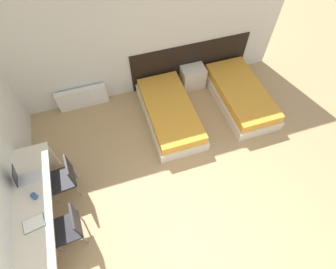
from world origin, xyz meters
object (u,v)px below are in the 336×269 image
(bed_near_door, at_px, (240,95))
(chair_near_notebook, at_px, (70,226))
(nightstand, at_px, (193,77))
(chair_near_laptop, at_px, (64,177))
(bed_near_window, at_px, (170,113))
(laptop, at_px, (24,177))

(bed_near_door, bearing_deg, chair_near_notebook, -154.34)
(nightstand, bearing_deg, chair_near_notebook, -138.61)
(chair_near_laptop, bearing_deg, nightstand, 26.06)
(nightstand, bearing_deg, chair_near_laptop, -149.07)
(bed_near_window, bearing_deg, laptop, -159.32)
(chair_near_laptop, bearing_deg, bed_near_window, 19.55)
(chair_near_notebook, bearing_deg, bed_near_door, 21.68)
(bed_near_door, relative_size, chair_near_laptop, 2.34)
(bed_near_window, bearing_deg, chair_near_laptop, -155.58)
(nightstand, distance_m, laptop, 3.82)
(bed_near_door, distance_m, chair_near_notebook, 4.08)
(bed_near_door, height_order, nightstand, nightstand)
(nightstand, relative_size, laptop, 1.48)
(nightstand, bearing_deg, bed_near_window, -135.45)
(chair_near_notebook, relative_size, laptop, 2.40)
(bed_near_door, relative_size, nightstand, 3.79)
(chair_near_notebook, bearing_deg, nightstand, 37.41)
(bed_near_window, bearing_deg, bed_near_door, 0.00)
(laptop, bearing_deg, bed_near_window, 17.78)
(bed_near_window, distance_m, nightstand, 1.11)
(bed_near_door, distance_m, laptop, 4.30)
(bed_near_window, xyz_separation_m, chair_near_laptop, (-2.09, -0.95, 0.27))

